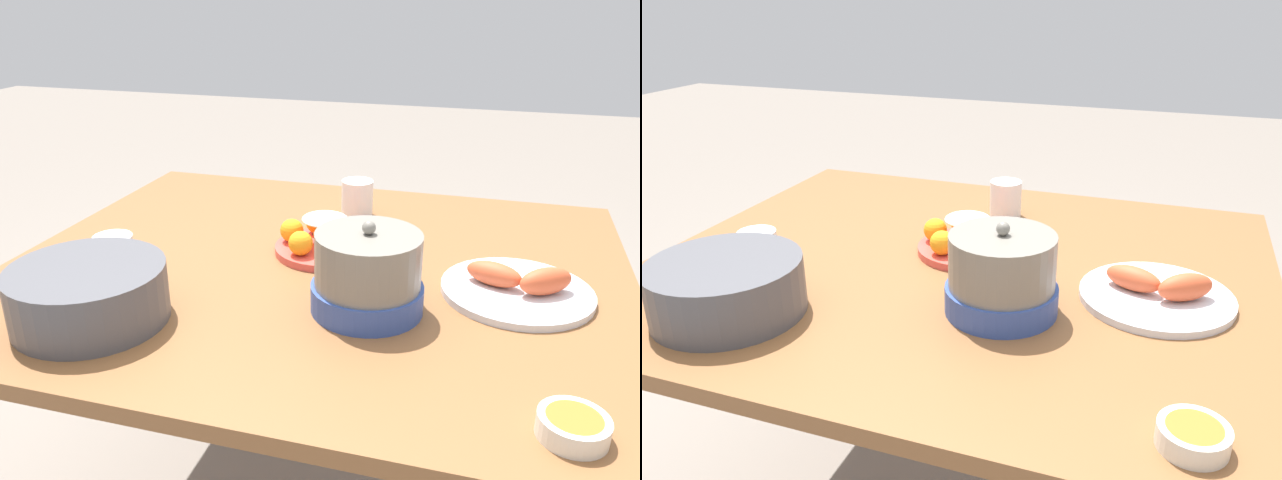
% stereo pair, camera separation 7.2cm
% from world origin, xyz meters
% --- Properties ---
extents(dining_table, '(1.24, 1.05, 0.76)m').
position_xyz_m(dining_table, '(0.00, 0.00, 0.67)').
color(dining_table, brown).
rests_on(dining_table, ground_plane).
extents(cake_plate, '(0.22, 0.22, 0.08)m').
position_xyz_m(cake_plate, '(0.01, -0.06, 0.79)').
color(cake_plate, '#E04C42').
rests_on(cake_plate, dining_table).
extents(serving_bowl, '(0.26, 0.26, 0.10)m').
position_xyz_m(serving_bowl, '(0.31, 0.33, 0.81)').
color(serving_bowl, '#4C4C51').
rests_on(serving_bowl, dining_table).
extents(sauce_bowl, '(0.09, 0.09, 0.03)m').
position_xyz_m(sauce_bowl, '(-0.46, 0.42, 0.78)').
color(sauce_bowl, silver).
rests_on(sauce_bowl, dining_table).
extents(seafood_platter, '(0.28, 0.28, 0.07)m').
position_xyz_m(seafood_platter, '(-0.40, 0.03, 0.78)').
color(seafood_platter, silver).
rests_on(seafood_platter, dining_table).
extents(cup_near, '(0.08, 0.08, 0.09)m').
position_xyz_m(cup_near, '(-0.01, -0.31, 0.81)').
color(cup_near, white).
rests_on(cup_near, dining_table).
extents(cup_far, '(0.08, 0.08, 0.08)m').
position_xyz_m(cup_far, '(0.37, 0.15, 0.80)').
color(cup_far, white).
rests_on(cup_far, dining_table).
extents(warming_pot, '(0.20, 0.20, 0.17)m').
position_xyz_m(warming_pot, '(-0.14, 0.16, 0.83)').
color(warming_pot, '#334C99').
rests_on(warming_pot, dining_table).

